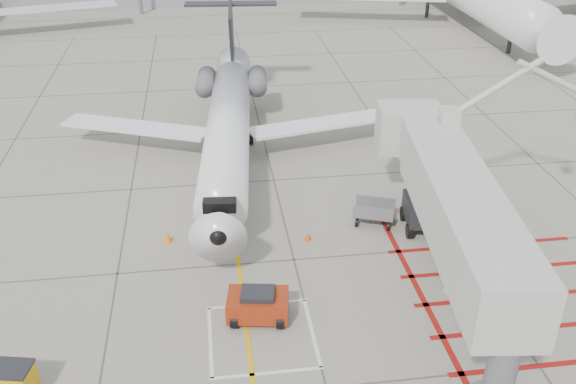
{
  "coord_description": "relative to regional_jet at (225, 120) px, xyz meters",
  "views": [
    {
      "loc": [
        -3.6,
        -20.23,
        17.03
      ],
      "look_at": [
        0.0,
        6.0,
        2.5
      ],
      "focal_mm": 40.0,
      "sensor_mm": 36.0,
      "label": 1
    }
  ],
  "objects": [
    {
      "name": "pushback_tug",
      "position": [
        0.53,
        -12.53,
        -2.84
      ],
      "size": [
        2.65,
        1.9,
        1.42
      ],
      "primitive_type": null,
      "rotation": [
        0.0,
        0.0,
        -0.16
      ],
      "color": "#99290E",
      "rests_on": "ground_plane"
    },
    {
      "name": "cone_side",
      "position": [
        3.48,
        -7.08,
        -3.33
      ],
      "size": [
        0.32,
        0.32,
        0.44
      ],
      "primitive_type": "cone",
      "color": "#E24D0B",
      "rests_on": "ground_plane"
    },
    {
      "name": "baggage_cart",
      "position": [
        7.02,
        -6.0,
        -2.92
      ],
      "size": [
        2.32,
        1.89,
        1.26
      ],
      "primitive_type": null,
      "rotation": [
        0.0,
        0.0,
        -0.36
      ],
      "color": "slate",
      "rests_on": "ground_plane"
    },
    {
      "name": "cone_nose",
      "position": [
        -3.26,
        -6.34,
        -3.27
      ],
      "size": [
        0.41,
        0.41,
        0.57
      ],
      "primitive_type": "cone",
      "color": "orange",
      "rests_on": "ground_plane"
    },
    {
      "name": "ground_power_unit",
      "position": [
        10.09,
        -12.26,
        -2.5
      ],
      "size": [
        3.0,
        2.23,
        2.11
      ],
      "primitive_type": null,
      "rotation": [
        0.0,
        0.0,
        0.28
      ],
      "color": "beige",
      "rests_on": "ground_plane"
    },
    {
      "name": "jet_bridge",
      "position": [
        8.77,
        -12.33,
        -0.03
      ],
      "size": [
        10.35,
        18.45,
        7.04
      ],
      "primitive_type": null,
      "rotation": [
        0.0,
        0.0,
        -0.12
      ],
      "color": "beige",
      "rests_on": "ground_plane"
    },
    {
      "name": "regional_jet",
      "position": [
        0.0,
        0.0,
        0.0
      ],
      "size": [
        23.84,
        28.92,
        7.11
      ],
      "primitive_type": null,
      "rotation": [
        0.0,
        0.0,
        -0.09
      ],
      "color": "white",
      "rests_on": "ground_plane"
    },
    {
      "name": "ground_plane",
      "position": [
        2.56,
        -12.66,
        -3.55
      ],
      "size": [
        260.0,
        260.0,
        0.0
      ],
      "primitive_type": "plane",
      "color": "gray",
      "rests_on": "ground"
    },
    {
      "name": "spill_bin",
      "position": [
        -8.32,
        -15.47,
        -2.91
      ],
      "size": [
        1.65,
        1.27,
        1.28
      ],
      "primitive_type": null,
      "rotation": [
        0.0,
        0.0,
        -0.21
      ],
      "color": "#D99E0C",
      "rests_on": "ground_plane"
    }
  ]
}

